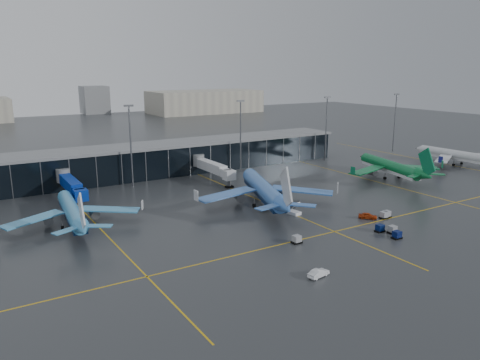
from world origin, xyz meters
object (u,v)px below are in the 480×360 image
airliner_arkefly (71,202)px  airliner_klm_near (263,180)px  airliner_ba (455,149)px  service_van_white (319,273)px  airliner_aer_lingus (390,160)px  baggage_carts (374,227)px  service_van_red (368,216)px  mobile_airstair (294,211)px

airliner_arkefly → airliner_klm_near: airliner_klm_near is taller
airliner_ba → service_van_white: size_ratio=8.56×
airliner_arkefly → airliner_aer_lingus: airliner_aer_lingus is taller
baggage_carts → service_van_red: baggage_carts is taller
airliner_klm_near → airliner_aer_lingus: 54.73m
mobile_airstair → service_van_red: size_ratio=0.78×
airliner_klm_near → baggage_carts: bearing=-51.7°
airliner_aer_lingus → mobile_airstair: (-52.88, -15.45, -5.48)m
airliner_ba → airliner_aer_lingus: bearing=-178.2°
baggage_carts → service_van_white: bearing=-155.7°
mobile_airstair → service_van_white: 36.74m
airliner_ba → service_van_red: airliner_ba is taller
service_van_red → service_van_white: bearing=167.6°
baggage_carts → service_van_red: size_ratio=7.13×
service_van_red → airliner_aer_lingus: bearing=-7.4°
airliner_klm_near → service_van_red: airliner_klm_near is taller
airliner_klm_near → mobile_airstair: bearing=-61.6°
airliner_aer_lingus → airliner_klm_near: bearing=-161.0°
airliner_arkefly → airliner_ba: airliner_ba is taller
baggage_carts → service_van_white: baggage_carts is taller
airliner_arkefly → airliner_klm_near: bearing=-6.0°
baggage_carts → service_van_red: bearing=52.9°
baggage_carts → mobile_airstair: size_ratio=9.10×
baggage_carts → airliner_ba: bearing=23.8°
airliner_klm_near → airliner_arkefly: bearing=-170.8°
airliner_klm_near → service_van_white: airliner_klm_near is taller
service_van_red → baggage_carts: bearing=-169.8°
service_van_red → service_van_white: size_ratio=1.01×
airliner_arkefly → service_van_red: 71.61m
baggage_carts → mobile_airstair: (-8.35, 19.02, 0.01)m
baggage_carts → mobile_airstair: mobile_airstair is taller
airliner_arkefly → baggage_carts: bearing=-29.3°
airliner_aer_lingus → airliner_ba: airliner_aer_lingus is taller
airliner_aer_lingus → service_van_white: bearing=-132.2°
service_van_white → airliner_aer_lingus: bearing=-66.8°
airliner_klm_near → mobile_airstair: airliner_klm_near is taller
airliner_ba → service_van_white: (-111.06, -49.26, -5.15)m
service_van_red → airliner_ba: bearing=-21.5°
airliner_aer_lingus → service_van_red: size_ratio=8.97×
airliner_arkefly → airliner_ba: bearing=3.7°
airliner_klm_near → mobile_airstair: 13.05m
airliner_arkefly → airliner_aer_lingus: (102.92, -5.14, 0.54)m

